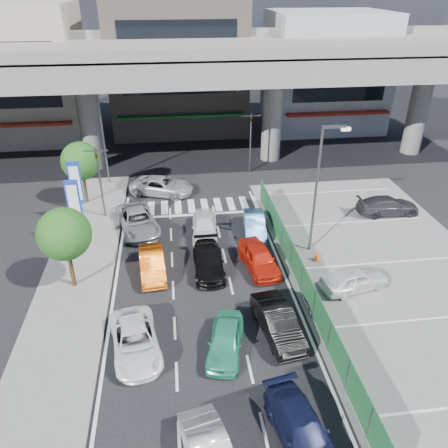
{
  "coord_description": "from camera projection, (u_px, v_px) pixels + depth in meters",
  "views": [
    {
      "loc": [
        -1.22,
        -16.26,
        14.94
      ],
      "look_at": [
        1.67,
        6.65,
        1.89
      ],
      "focal_mm": 35.0,
      "sensor_mm": 36.0,
      "label": 1
    }
  ],
  "objects": [
    {
      "name": "street_lamp_right",
      "position": [
        320.0,
        180.0,
        25.14
      ],
      "size": [
        1.65,
        0.22,
        8.0
      ],
      "color": "#595B60",
      "rests_on": "ground"
    },
    {
      "name": "sidewalk_left",
      "position": [
        75.0,
        286.0,
        24.19
      ],
      "size": [
        4.0,
        30.0,
        0.12
      ],
      "primitive_type": "cube",
      "color": "slate",
      "rests_on": "ground"
    },
    {
      "name": "taxi_orange_left",
      "position": [
        152.0,
        264.0,
        25.0
      ],
      "size": [
        1.69,
        4.0,
        1.29
      ],
      "primitive_type": "imported",
      "rotation": [
        0.0,
        0.0,
        0.09
      ],
      "color": "#DB560B",
      "rests_on": "ground"
    },
    {
      "name": "traffic_cone",
      "position": [
        317.0,
        256.0,
        26.14
      ],
      "size": [
        0.4,
        0.4,
        0.75
      ],
      "primitive_type": "cone",
      "rotation": [
        0.0,
        0.0,
        0.04
      ],
      "color": "#F7590D",
      "rests_on": "parking_lot"
    },
    {
      "name": "parked_sedan_dgrey",
      "position": [
        388.0,
        206.0,
        31.28
      ],
      "size": [
        4.44,
        1.85,
        1.28
      ],
      "primitive_type": "imported",
      "rotation": [
        0.0,
        0.0,
        1.56
      ],
      "color": "#2E2E33",
      "rests_on": "parking_lot"
    },
    {
      "name": "tree_near",
      "position": [
        64.0,
        234.0,
        22.55
      ],
      "size": [
        2.8,
        2.8,
        4.8
      ],
      "color": "#382314",
      "rests_on": "ground"
    },
    {
      "name": "traffic_light_right",
      "position": [
        251.0,
        128.0,
        36.6
      ],
      "size": [
        1.6,
        1.24,
        5.2
      ],
      "color": "#595B60",
      "rests_on": "ground"
    },
    {
      "name": "parked_sedan_white",
      "position": [
        355.0,
        279.0,
        23.65
      ],
      "size": [
        4.06,
        2.34,
        1.3
      ],
      "primitive_type": "imported",
      "rotation": [
        0.0,
        0.0,
        1.79
      ],
      "color": "silver",
      "rests_on": "parking_lot"
    },
    {
      "name": "expressway",
      "position": [
        181.0,
        63.0,
        36.22
      ],
      "size": [
        64.0,
        14.0,
        10.75
      ],
      "color": "slate",
      "rests_on": "ground"
    },
    {
      "name": "crossing_wagon_silver",
      "position": [
        162.0,
        186.0,
        34.29
      ],
      "size": [
        5.37,
        3.74,
        1.36
      ],
      "primitive_type": "imported",
      "rotation": [
        0.0,
        0.0,
        1.24
      ],
      "color": "#A3A6AA",
      "rests_on": "ground"
    },
    {
      "name": "signboard_far",
      "position": [
        76.0,
        185.0,
        28.69
      ],
      "size": [
        0.8,
        0.14,
        4.7
      ],
      "color": "#595B60",
      "rests_on": "ground"
    },
    {
      "name": "parking_lot",
      "position": [
        399.0,
        283.0,
        24.44
      ],
      "size": [
        12.0,
        28.0,
        0.06
      ],
      "primitive_type": "cube",
      "color": "slate",
      "rests_on": "ground"
    },
    {
      "name": "minivan_navy_back",
      "position": [
        302.0,
        430.0,
        15.85
      ],
      "size": [
        2.49,
        4.46,
        1.22
      ],
      "primitive_type": "imported",
      "rotation": [
        0.0,
        0.0,
        0.19
      ],
      "color": "#111633",
      "rests_on": "ground"
    },
    {
      "name": "signboard_near",
      "position": [
        75.0,
        205.0,
        26.14
      ],
      "size": [
        0.8,
        0.14,
        4.7
      ],
      "color": "#595B60",
      "rests_on": "ground"
    },
    {
      "name": "sedan_white_mid_left",
      "position": [
        135.0,
        341.0,
        19.75
      ],
      "size": [
        2.77,
        4.71,
        1.23
      ],
      "primitive_type": "imported",
      "rotation": [
        0.0,
        0.0,
        0.17
      ],
      "color": "white",
      "rests_on": "ground"
    },
    {
      "name": "tree_far",
      "position": [
        81.0,
        161.0,
        31.53
      ],
      "size": [
        2.8,
        2.8,
        4.8
      ],
      "color": "#382314",
      "rests_on": "ground"
    },
    {
      "name": "traffic_light_left",
      "position": [
        98.0,
        166.0,
        29.28
      ],
      "size": [
        1.6,
        1.24,
        5.2
      ],
      "color": "#595B60",
      "rests_on": "ground"
    },
    {
      "name": "fence_run",
      "position": [
        307.0,
        290.0,
        22.52
      ],
      "size": [
        0.16,
        22.0,
        1.8
      ],
      "primitive_type": null,
      "color": "#205F33",
      "rests_on": "ground"
    },
    {
      "name": "ground",
      "position": [
        207.0,
        325.0,
        21.52
      ],
      "size": [
        120.0,
        120.0,
        0.0
      ],
      "primitive_type": "plane",
      "color": "black",
      "rests_on": "ground"
    },
    {
      "name": "taxi_orange_right",
      "position": [
        259.0,
        258.0,
        25.45
      ],
      "size": [
        2.27,
        4.26,
        1.38
      ],
      "primitive_type": "imported",
      "rotation": [
        0.0,
        0.0,
        0.16
      ],
      "color": "red",
      "rests_on": "ground"
    },
    {
      "name": "street_lamp_left",
      "position": [
        104.0,
        127.0,
        34.04
      ],
      "size": [
        1.65,
        0.22,
        8.0
      ],
      "color": "#595B60",
      "rests_on": "ground"
    },
    {
      "name": "building_west",
      "position": [
        20.0,
        74.0,
        44.2
      ],
      "size": [
        12.0,
        10.9,
        13.0
      ],
      "color": "gray",
      "rests_on": "ground"
    },
    {
      "name": "taxi_teal_mid",
      "position": [
        225.0,
        340.0,
        19.75
      ],
      "size": [
        2.34,
        3.95,
        1.26
      ],
      "primitive_type": "imported",
      "rotation": [
        0.0,
        0.0,
        -0.24
      ],
      "color": "teal",
      "rests_on": "ground"
    },
    {
      "name": "building_center",
      "position": [
        177.0,
        58.0,
        46.32
      ],
      "size": [
        14.0,
        10.9,
        15.0
      ],
      "color": "gray",
      "rests_on": "ground"
    },
    {
      "name": "sedan_white_front_mid",
      "position": [
        205.0,
        226.0,
        28.7
      ],
      "size": [
        1.91,
        4.16,
        1.38
      ],
      "primitive_type": "imported",
      "rotation": [
        0.0,
        0.0,
        -0.07
      ],
      "color": "white",
      "rests_on": "ground"
    },
    {
      "name": "kei_truck_front_right",
      "position": [
        254.0,
        225.0,
        29.01
      ],
      "size": [
        1.76,
        3.95,
        1.26
      ],
      "primitive_type": "imported",
      "rotation": [
        0.0,
        0.0,
        -0.11
      ],
      "color": "#4E85C9",
      "rests_on": "ground"
    },
    {
      "name": "wagon_silver_front_left",
      "position": [
        138.0,
        221.0,
        29.34
      ],
      "size": [
        3.44,
        5.38,
        1.38
      ],
      "primitive_type": "imported",
      "rotation": [
        0.0,
        0.0,
        0.25
      ],
      "color": "#A1A3A7",
      "rests_on": "ground"
    },
    {
      "name": "sedan_black_mid",
      "position": [
        208.0,
        261.0,
        25.29
      ],
      "size": [
        1.75,
        4.23,
        1.22
      ],
      "primitive_type": "imported",
      "rotation": [
        0.0,
        0.0,
        -0.01
      ],
      "color": "black",
      "rests_on": "ground"
    },
    {
      "name": "building_east",
      "position": [
        324.0,
        71.0,
        47.93
      ],
      "size": [
        12.0,
        10.9,
        12.0
      ],
      "color": "gray",
      "rests_on": "ground"
    },
    {
      "name": "hatch_black_mid_right",
      "position": [
        278.0,
        322.0,
        20.71
      ],
      "size": [
        2.06,
        4.36,
        1.38
      ],
      "primitive_type": "imported",
      "rotation": [
        0.0,
        0.0,
        0.15
      ],
      "color": "black",
      "rests_on": "ground"
    }
  ]
}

